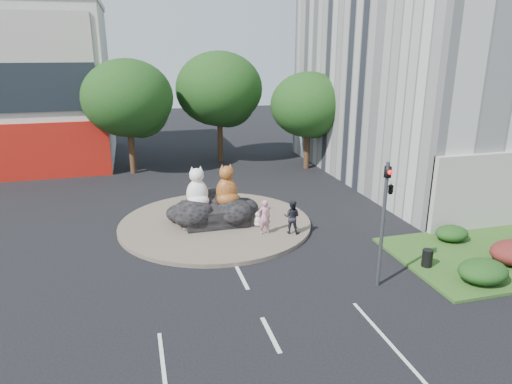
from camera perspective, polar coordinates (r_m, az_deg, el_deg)
The scene contains 18 objects.
ground at distance 15.57m, azimuth 1.84°, elevation -17.39°, with size 120.00×120.00×0.00m, color black.
roundabout_island at distance 24.17m, azimuth -5.10°, elevation -3.91°, with size 10.00×10.00×0.20m, color brown.
rock_plinth at distance 23.98m, azimuth -5.14°, elevation -2.69°, with size 3.20×2.60×0.90m, color black, non-canonical shape.
grass_verge at distance 23.64m, azimuth 28.70°, elevation -6.74°, with size 10.00×6.00×0.12m, color #214B19.
tree_left at distance 34.44m, azimuth -15.60°, elevation 10.81°, with size 6.46×6.46×8.27m.
tree_mid at distance 37.05m, azimuth -4.55°, elevation 12.30°, with size 6.84×6.84×8.76m.
tree_right at distance 34.99m, azimuth 6.62°, elevation 10.40°, with size 5.70×5.70×7.30m.
hedge_near_green at distance 20.18m, azimuth 26.50°, elevation -8.86°, with size 2.00×1.60×0.90m, color #173912.
hedge_back_green at distance 23.75m, azimuth 23.27°, elevation -4.76°, with size 1.60×1.28×0.72m, color #173912.
traffic_light at distance 17.56m, azimuth 16.11°, elevation -0.71°, with size 0.44×1.24×5.00m.
street_lamp at distance 26.51m, azimuth 24.09°, elevation 6.56°, with size 2.34×0.22×8.06m.
cat_white at distance 23.39m, azimuth -7.38°, elevation 0.66°, with size 1.29×1.12×2.15m, color white, non-canonical shape.
cat_tabby at distance 23.57m, azimuth -3.69°, elevation 0.95°, with size 1.31×1.14×2.19m, color #CC692A, non-canonical shape.
kitten_calico at distance 23.10m, azimuth -8.64°, elevation -3.69°, with size 0.51×0.44×0.85m, color beige, non-canonical shape.
kitten_white at distance 23.31m, azimuth 0.25°, elevation -3.33°, with size 0.49×0.42×0.82m, color silver, non-canonical shape.
pedestrian_pink at distance 22.22m, azimuth 1.05°, elevation -3.14°, with size 0.63×0.41×1.73m, color #C88198.
pedestrian_dark at distance 22.37m, azimuth 4.51°, elevation -3.12°, with size 0.82×0.64×1.68m, color black.
litter_bin at distance 20.65m, azimuth 20.62°, elevation -7.72°, with size 0.44×0.44×0.75m, color black.
Camera 1 is at (-3.80, -12.18, 8.91)m, focal length 32.00 mm.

